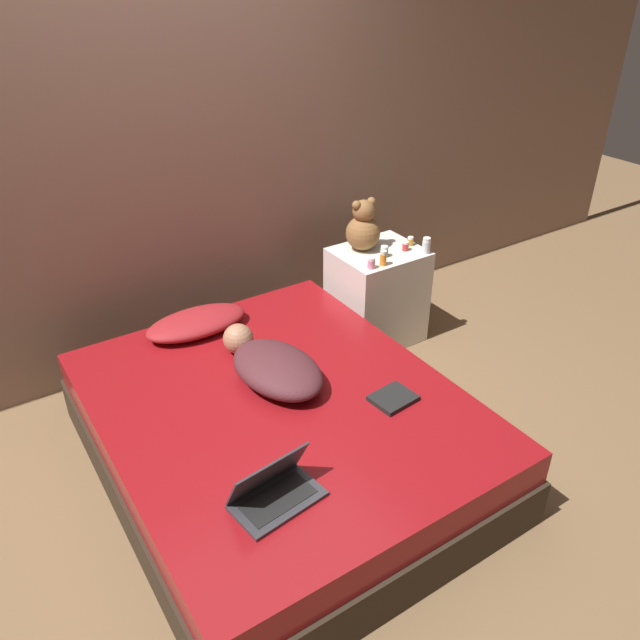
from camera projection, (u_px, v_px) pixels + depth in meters
ground_plane at (281, 464)px, 3.08m from camera, size 12.00×12.00×0.00m
wall_back at (156, 144)px, 3.30m from camera, size 8.00×0.06×2.60m
bed at (280, 433)px, 2.98m from camera, size 1.57×1.90×0.40m
nightstand at (377, 295)px, 3.93m from camera, size 0.52×0.44×0.61m
pillow at (197, 323)px, 3.36m from camera, size 0.56×0.29×0.10m
person_lying at (273, 365)px, 2.98m from camera, size 0.40×0.70×0.16m
laptop at (274, 490)px, 2.33m from camera, size 0.36×0.24×0.20m
teddy_bear at (363, 228)px, 3.73m from camera, size 0.21×0.21×0.32m
bottle_green at (384, 252)px, 3.69m from camera, size 0.05×0.05×0.07m
bottle_amber at (410, 241)px, 3.83m from camera, size 0.04×0.04×0.06m
bottle_red at (406, 246)px, 3.77m from camera, size 0.04×0.04×0.06m
bottle_pink at (371, 263)px, 3.56m from camera, size 0.04×0.04×0.07m
bottle_clear at (426, 246)px, 3.73m from camera, size 0.05×0.05×0.10m
bottle_orange at (383, 258)px, 3.58m from camera, size 0.04×0.04×0.09m
book at (393, 398)px, 2.86m from camera, size 0.21×0.18×0.02m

